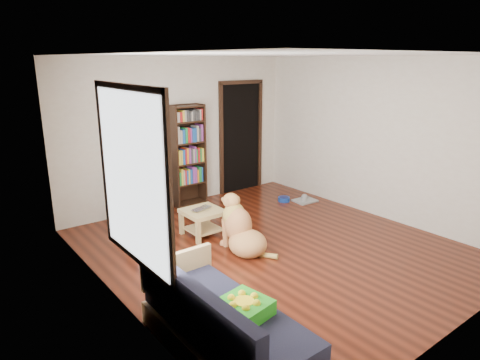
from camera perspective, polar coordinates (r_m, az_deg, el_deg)
ground at (r=6.10m, az=4.48°, el=-8.94°), size 5.00×5.00×0.00m
ceiling at (r=5.54m, az=5.08°, el=16.28°), size 5.00×5.00×0.00m
wall_back at (r=7.67m, az=-8.01°, el=6.29°), size 4.50×0.00×4.50m
wall_front at (r=4.26m, az=28.10°, el=-3.15°), size 4.50×0.00×4.50m
wall_left at (r=4.52m, az=-16.80°, el=-0.91°), size 0.00×5.00×5.00m
wall_right at (r=7.37m, az=17.85°, el=5.29°), size 0.00×5.00×5.00m
green_cushion at (r=3.83m, az=0.51°, el=-16.70°), size 0.46×0.46×0.13m
laptop at (r=6.34m, az=-4.84°, el=-3.95°), size 0.38×0.30×0.03m
dog_bowl at (r=8.00m, az=5.87°, el=-2.56°), size 0.22×0.22×0.08m
grey_rag at (r=8.04m, az=8.65°, el=-2.74°), size 0.43×0.36×0.03m
window at (r=4.02m, az=-14.20°, el=0.22°), size 0.03×1.46×1.70m
doorway at (r=8.43m, az=0.11°, el=6.04°), size 1.03×0.05×2.19m
tv_stand at (r=7.30m, az=-12.83°, el=-2.78°), size 0.90×0.45×0.50m
crt_tv at (r=7.19m, az=-13.13°, el=0.84°), size 0.55×0.52×0.58m
bookshelf at (r=7.62m, az=-7.00°, el=3.97°), size 0.60×0.30×1.80m
sofa at (r=4.00m, az=-2.46°, el=-19.04°), size 0.80×1.80×0.80m
coffee_table at (r=6.41m, az=-4.96°, el=-4.99°), size 0.55×0.55×0.40m
dog at (r=5.87m, az=0.17°, el=-6.77°), size 0.51×0.98×0.81m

